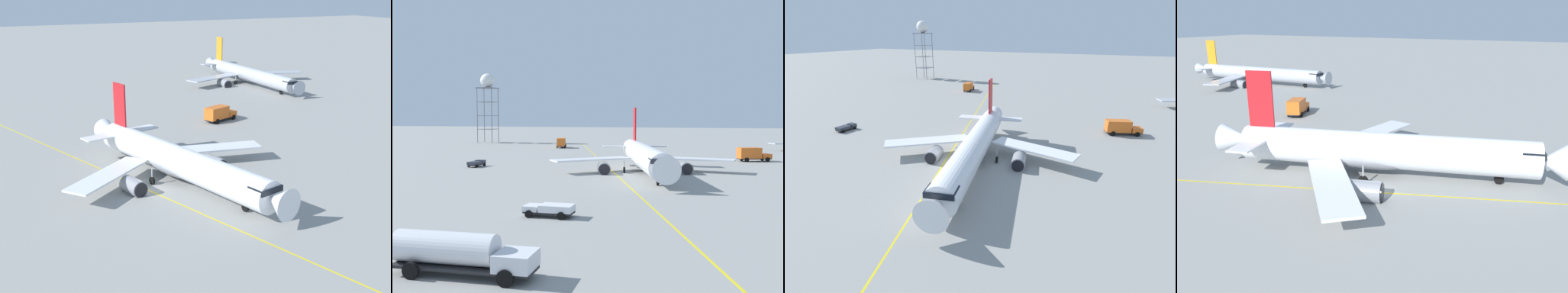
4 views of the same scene
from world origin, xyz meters
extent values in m
plane|color=gray|center=(0.00, 0.00, 0.00)|extent=(600.00, 600.00, 0.00)
cylinder|color=white|center=(5.16, 1.33, 3.08)|extent=(12.67, 34.52, 4.18)
cone|color=white|center=(9.78, -16.57, 3.08)|extent=(4.59, 3.90, 3.97)
cone|color=white|center=(0.47, 19.52, 3.38)|extent=(4.44, 4.76, 3.55)
cube|color=black|center=(9.23, -14.44, 4.02)|extent=(4.04, 3.21, 0.70)
ellipsoid|color=gray|center=(4.73, 3.00, 1.93)|extent=(6.75, 12.99, 2.30)
cube|color=red|center=(1.36, 16.06, 8.55)|extent=(1.03, 3.16, 6.77)
cube|color=white|center=(4.93, 16.98, 3.91)|extent=(6.16, 3.94, 0.20)
cube|color=white|center=(-2.20, 15.14, 3.91)|extent=(6.16, 3.94, 0.20)
cube|color=white|center=(13.47, 6.99, 2.35)|extent=(15.15, 6.25, 0.28)
cube|color=white|center=(-4.85, 2.27, 2.35)|extent=(13.74, 12.16, 0.28)
cylinder|color=gray|center=(12.01, 3.81, 0.95)|extent=(3.11, 3.99, 2.30)
cylinder|color=black|center=(12.46, 2.05, 0.95)|extent=(1.93, 0.63, 1.95)
cylinder|color=gray|center=(-2.03, 0.19, 0.95)|extent=(3.11, 3.99, 2.30)
cylinder|color=black|center=(-1.57, -1.57, 0.95)|extent=(1.93, 0.63, 1.95)
cylinder|color=#9EA0A5|center=(8.44, -11.39, 1.45)|extent=(0.20, 0.20, 1.80)
cylinder|color=black|center=(8.44, -11.39, 0.55)|extent=(0.57, 1.14, 1.10)
cylinder|color=#9EA0A5|center=(8.11, 3.87, 1.45)|extent=(0.20, 0.20, 1.80)
cylinder|color=black|center=(8.11, 3.87, 0.55)|extent=(0.57, 1.14, 1.10)
cylinder|color=#9EA0A5|center=(1.35, 2.13, 1.45)|extent=(0.20, 0.20, 1.80)
cylinder|color=black|center=(1.35, 2.13, 0.55)|extent=(0.57, 1.14, 1.10)
cylinder|color=#B2B7C1|center=(52.55, 61.57, 2.85)|extent=(4.52, 39.26, 3.67)
cone|color=#B2B7C1|center=(53.01, 40.77, 2.85)|extent=(3.55, 3.08, 3.48)
cone|color=#B2B7C1|center=(52.09, 82.66, 3.15)|extent=(3.20, 4.07, 3.12)
cube|color=black|center=(52.96, 42.97, 3.68)|extent=(3.17, 2.47, 0.70)
ellipsoid|color=slate|center=(52.51, 63.52, 1.84)|extent=(3.61, 14.18, 2.02)
cube|color=orange|center=(52.18, 78.81, 8.05)|extent=(0.31, 3.20, 6.72)
cube|color=#B2B7C1|center=(55.42, 78.88, 3.59)|extent=(5.08, 2.71, 0.20)
cube|color=#B2B7C1|center=(48.93, 78.73, 3.59)|extent=(5.08, 2.71, 0.20)
cube|color=#B2B7C1|center=(62.35, 64.72, 2.21)|extent=(16.55, 8.65, 0.28)
cube|color=#B2B7C1|center=(42.62, 64.29, 2.21)|extent=(16.49, 9.26, 0.28)
cylinder|color=gray|center=(59.99, 62.51, 0.70)|extent=(2.61, 4.20, 2.52)
cylinder|color=black|center=(60.04, 60.39, 0.70)|extent=(2.14, 0.20, 2.14)
cylinder|color=gray|center=(45.08, 62.19, 0.70)|extent=(2.61, 4.20, 2.52)
cylinder|color=black|center=(45.12, 60.06, 0.70)|extent=(2.14, 0.20, 2.14)
cylinder|color=#9EA0A5|center=(52.88, 46.68, 1.38)|extent=(0.20, 0.20, 1.66)
cylinder|color=black|center=(52.88, 46.68, 0.55)|extent=(0.32, 1.11, 1.10)
cylinder|color=#9EA0A5|center=(55.74, 63.59, 1.38)|extent=(0.20, 0.20, 1.66)
cylinder|color=black|center=(55.74, 63.59, 0.55)|extent=(0.32, 1.11, 1.10)
cylinder|color=#9EA0A5|center=(49.28, 63.45, 1.38)|extent=(0.20, 0.20, 1.66)
cylinder|color=black|center=(49.28, 63.45, 0.55)|extent=(0.32, 1.11, 1.10)
cube|color=#232326|center=(26.67, 29.54, 0.60)|extent=(7.63, 4.58, 0.20)
cube|color=orange|center=(29.08, 30.45, 1.20)|extent=(2.95, 3.10, 1.00)
cube|color=black|center=(30.02, 30.81, 1.35)|extent=(0.81, 1.98, 0.56)
cube|color=orange|center=(25.54, 29.11, 1.90)|extent=(5.51, 4.08, 2.40)
cylinder|color=black|center=(28.64, 31.61, 0.50)|extent=(1.03, 0.62, 1.00)
cylinder|color=black|center=(29.52, 29.29, 0.50)|extent=(1.03, 0.62, 1.00)
cylinder|color=black|center=(24.03, 29.86, 0.50)|extent=(1.03, 0.62, 1.00)
cylinder|color=black|center=(24.91, 27.54, 0.50)|extent=(1.03, 0.62, 1.00)
cube|color=yellow|center=(-0.02, 0.57, 0.00)|extent=(52.97, 164.29, 0.01)
camera|label=1|loc=(-22.71, -63.00, 27.00)|focal=48.74mm
camera|label=2|loc=(13.88, -79.99, 10.48)|focal=42.55mm
camera|label=3|loc=(25.74, -38.45, 20.41)|focal=27.20mm
camera|label=4|loc=(-36.14, -17.72, 18.03)|focal=37.67mm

